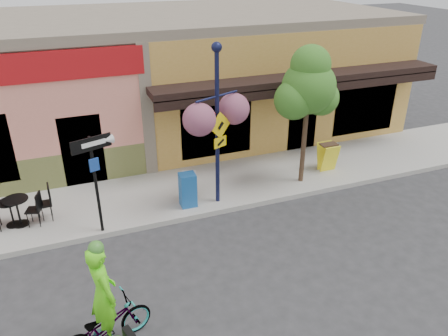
# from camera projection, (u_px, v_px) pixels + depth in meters

# --- Properties ---
(ground) EXTENTS (90.00, 90.00, 0.00)m
(ground) POSITION_uv_depth(u_px,v_px,m) (219.00, 226.00, 11.48)
(ground) COLOR #2D2D30
(ground) RESTS_ON ground
(sidewalk) EXTENTS (24.00, 3.00, 0.15)m
(sidewalk) POSITION_uv_depth(u_px,v_px,m) (196.00, 189.00, 13.13)
(sidewalk) COLOR #9E9B93
(sidewalk) RESTS_ON ground
(curb) EXTENTS (24.00, 0.12, 0.15)m
(curb) POSITION_uv_depth(u_px,v_px,m) (212.00, 213.00, 11.91)
(curb) COLOR #A8A59E
(curb) RESTS_ON ground
(building) EXTENTS (18.20, 8.20, 4.50)m
(building) POSITION_uv_depth(u_px,v_px,m) (150.00, 75.00, 16.77)
(building) COLOR #E0826E
(building) RESTS_ON ground
(bicycle) EXTENTS (1.86, 1.08, 0.92)m
(bicycle) POSITION_uv_depth(u_px,v_px,m) (105.00, 326.00, 7.78)
(bicycle) COLOR #9B140E
(bicycle) RESTS_ON ground
(cyclist_rider) EXTENTS (0.64, 0.80, 1.92)m
(cyclist_rider) POSITION_uv_depth(u_px,v_px,m) (105.00, 304.00, 7.57)
(cyclist_rider) COLOR #62F119
(cyclist_rider) RESTS_ON ground
(lamp_post) EXTENTS (1.51, 1.06, 4.41)m
(lamp_post) POSITION_uv_depth(u_px,v_px,m) (217.00, 128.00, 11.38)
(lamp_post) COLOR #121638
(lamp_post) RESTS_ON sidewalk
(one_way_sign) EXTENTS (0.99, 0.52, 2.55)m
(one_way_sign) POSITION_uv_depth(u_px,v_px,m) (96.00, 186.00, 10.47)
(one_way_sign) COLOR black
(one_way_sign) RESTS_ON sidewalk
(cafe_set_left) EXTENTS (1.67, 0.87, 0.99)m
(cafe_set_left) POSITION_uv_depth(u_px,v_px,m) (17.00, 208.00, 11.04)
(cafe_set_left) COLOR black
(cafe_set_left) RESTS_ON sidewalk
(cafe_set_right) EXTENTS (1.67, 1.16, 0.91)m
(cafe_set_right) POSITION_uv_depth(u_px,v_px,m) (11.00, 210.00, 11.04)
(cafe_set_right) COLOR black
(cafe_set_right) RESTS_ON sidewalk
(newspaper_box_blue) EXTENTS (0.45, 0.40, 0.96)m
(newspaper_box_blue) POSITION_uv_depth(u_px,v_px,m) (188.00, 190.00, 11.92)
(newspaper_box_blue) COLOR #1A569F
(newspaper_box_blue) RESTS_ON sidewalk
(newspaper_box_grey) EXTENTS (0.49, 0.47, 0.85)m
(newspaper_box_grey) POSITION_uv_depth(u_px,v_px,m) (189.00, 187.00, 12.19)
(newspaper_box_grey) COLOR silver
(newspaper_box_grey) RESTS_ON sidewalk
(street_tree) EXTENTS (2.04, 2.04, 4.16)m
(street_tree) POSITION_uv_depth(u_px,v_px,m) (306.00, 116.00, 12.53)
(street_tree) COLOR #3D7A26
(street_tree) RESTS_ON sidewalk
(sandwich_board) EXTENTS (0.54, 0.40, 0.90)m
(sandwich_board) POSITION_uv_depth(u_px,v_px,m) (330.00, 159.00, 13.80)
(sandwich_board) COLOR yellow
(sandwich_board) RESTS_ON sidewalk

